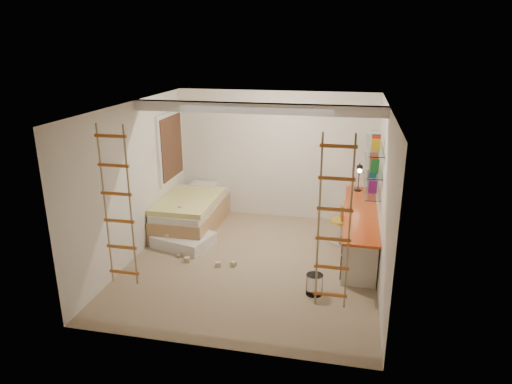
% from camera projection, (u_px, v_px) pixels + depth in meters
% --- Properties ---
extents(floor, '(4.50, 4.50, 0.00)m').
position_uv_depth(floor, '(252.00, 263.00, 7.59)').
color(floor, '#937E5F').
rests_on(floor, ground).
extents(ceiling_beam, '(4.00, 0.18, 0.16)m').
position_uv_depth(ceiling_beam, '(256.00, 108.00, 7.07)').
color(ceiling_beam, white).
rests_on(ceiling_beam, ceiling).
extents(window_frame, '(0.06, 1.15, 1.35)m').
position_uv_depth(window_frame, '(170.00, 147.00, 8.88)').
color(window_frame, white).
rests_on(window_frame, wall_left).
extents(window_blind, '(0.02, 1.00, 1.20)m').
position_uv_depth(window_blind, '(172.00, 147.00, 8.87)').
color(window_blind, '#4C2D1E').
rests_on(window_blind, window_frame).
extents(rope_ladder_left, '(0.41, 0.04, 2.13)m').
position_uv_depth(rope_ladder_left, '(118.00, 208.00, 5.75)').
color(rope_ladder_left, orange).
rests_on(rope_ladder_left, ceiling).
extents(rope_ladder_right, '(0.41, 0.04, 2.13)m').
position_uv_depth(rope_ladder_right, '(334.00, 224.00, 5.22)').
color(rope_ladder_right, '#C06B20').
rests_on(rope_ladder_right, ceiling).
extents(waste_bin, '(0.25, 0.25, 0.31)m').
position_uv_depth(waste_bin, '(314.00, 284.00, 6.61)').
color(waste_bin, white).
rests_on(waste_bin, floor).
extents(desk, '(0.56, 2.80, 0.75)m').
position_uv_depth(desk, '(359.00, 229.00, 7.92)').
color(desk, '#CB4817').
rests_on(desk, floor).
extents(shelves, '(0.25, 1.80, 0.71)m').
position_uv_depth(shelves, '(373.00, 165.00, 7.79)').
color(shelves, white).
rests_on(shelves, wall_right).
extents(bed, '(1.02, 2.00, 0.69)m').
position_uv_depth(bed, '(192.00, 212.00, 8.91)').
color(bed, '#AD7F51').
rests_on(bed, floor).
extents(task_lamp, '(0.14, 0.36, 0.57)m').
position_uv_depth(task_lamp, '(359.00, 174.00, 8.59)').
color(task_lamp, black).
rests_on(task_lamp, desk).
extents(swivel_chair, '(0.47, 0.47, 0.73)m').
position_uv_depth(swivel_chair, '(341.00, 229.00, 8.28)').
color(swivel_chair, gold).
rests_on(swivel_chair, floor).
extents(play_platform, '(1.12, 0.97, 0.43)m').
position_uv_depth(play_platform, '(183.00, 236.00, 8.23)').
color(play_platform, silver).
rests_on(play_platform, floor).
extents(toy_blocks, '(1.38, 0.89, 0.70)m').
position_uv_depth(toy_blocks, '(191.00, 237.00, 7.93)').
color(toy_blocks, '#CCB284').
rests_on(toy_blocks, floor).
extents(books, '(0.14, 0.64, 0.92)m').
position_uv_depth(books, '(373.00, 160.00, 7.77)').
color(books, '#8C1E7F').
rests_on(books, shelves).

